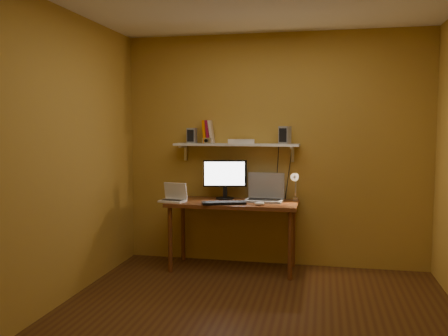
% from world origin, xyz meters
% --- Properties ---
extents(room, '(3.44, 3.24, 2.64)m').
position_xyz_m(room, '(0.00, 0.00, 1.30)').
color(room, '#503114').
rests_on(room, ground).
extents(desk, '(1.40, 0.60, 0.75)m').
position_xyz_m(desk, '(-0.41, 1.28, 0.66)').
color(desk, brown).
rests_on(desk, ground).
extents(wall_shelf, '(1.40, 0.25, 0.21)m').
position_xyz_m(wall_shelf, '(-0.41, 1.47, 1.36)').
color(wall_shelf, white).
rests_on(wall_shelf, room).
extents(monitor, '(0.48, 0.24, 0.44)m').
position_xyz_m(monitor, '(-0.53, 1.44, 1.00)').
color(monitor, black).
rests_on(monitor, desk).
extents(laptop, '(0.42, 0.31, 0.30)m').
position_xyz_m(laptop, '(-0.08, 1.43, 0.83)').
color(laptop, gray).
rests_on(laptop, desk).
extents(netbook, '(0.30, 0.23, 0.20)m').
position_xyz_m(netbook, '(-1.04, 1.16, 0.81)').
color(netbook, white).
rests_on(netbook, desk).
extents(keyboard, '(0.48, 0.29, 0.02)m').
position_xyz_m(keyboard, '(-0.47, 1.10, 0.76)').
color(keyboard, black).
rests_on(keyboard, desk).
extents(mouse, '(0.11, 0.08, 0.04)m').
position_xyz_m(mouse, '(-0.09, 1.09, 0.77)').
color(mouse, white).
rests_on(mouse, desk).
extents(desk_lamp, '(0.09, 0.23, 0.38)m').
position_xyz_m(desk_lamp, '(0.25, 1.41, 0.96)').
color(desk_lamp, silver).
rests_on(desk_lamp, desk).
extents(speaker_left, '(0.10, 0.10, 0.17)m').
position_xyz_m(speaker_left, '(-0.93, 1.48, 1.46)').
color(speaker_left, gray).
rests_on(speaker_left, wall_shelf).
extents(speaker_right, '(0.14, 0.14, 0.19)m').
position_xyz_m(speaker_right, '(0.13, 1.47, 1.47)').
color(speaker_right, gray).
rests_on(speaker_right, wall_shelf).
extents(books, '(0.15, 0.18, 0.26)m').
position_xyz_m(books, '(-0.74, 1.50, 1.50)').
color(books, '#DD6D01').
rests_on(books, wall_shelf).
extents(shelf_camera, '(0.11, 0.07, 0.06)m').
position_xyz_m(shelf_camera, '(-0.73, 1.41, 1.41)').
color(shelf_camera, silver).
rests_on(shelf_camera, wall_shelf).
extents(router, '(0.32, 0.25, 0.05)m').
position_xyz_m(router, '(-0.36, 1.46, 1.40)').
color(router, white).
rests_on(router, wall_shelf).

